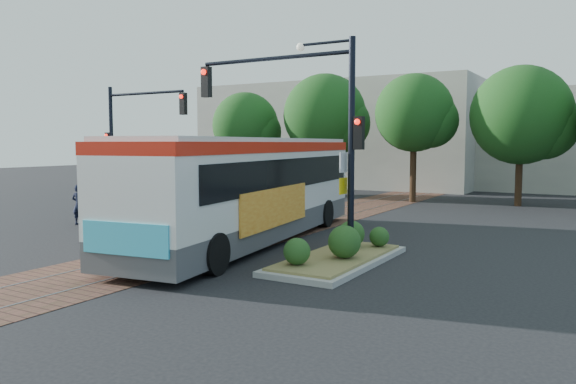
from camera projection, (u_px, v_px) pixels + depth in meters
The scene contains 10 objects.
ground at pixel (221, 242), 18.91m from camera, with size 120.00×120.00×0.00m, color black.
trackbed at pixel (282, 227), 22.35m from camera, with size 3.60×40.00×0.02m.
tree_row at pixel (411, 117), 32.01m from camera, with size 26.40×5.60×7.67m.
warehouses at pixel (439, 137), 43.58m from camera, with size 40.00×13.00×8.00m.
city_bus at pixel (251, 184), 18.91m from camera, with size 4.56×13.36×3.51m.
traffic_island at pixel (340, 251), 15.69m from camera, with size 2.20×5.20×1.13m.
signal_pole_main at pixel (311, 114), 15.91m from camera, with size 5.49×0.46×6.00m.
signal_pole_left at pixel (128, 132), 26.21m from camera, with size 4.99×0.34×6.00m.
officer at pixel (79, 205), 22.92m from camera, with size 0.61×0.40×1.66m, color black.
parked_car at pixel (250, 187), 34.18m from camera, with size 1.94×4.77×1.38m, color black.
Camera 1 is at (11.37, -15.01, 3.35)m, focal length 35.00 mm.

